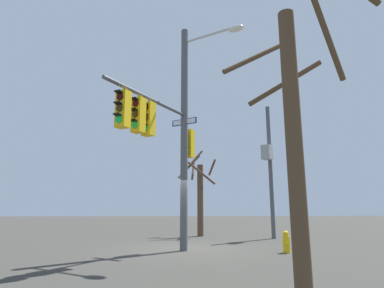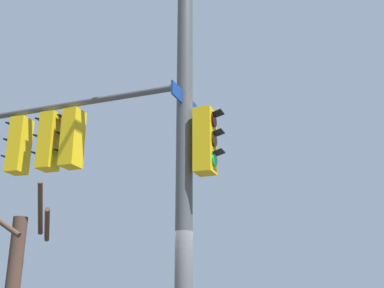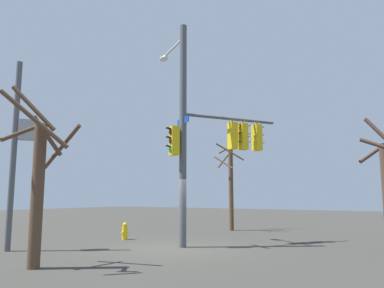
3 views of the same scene
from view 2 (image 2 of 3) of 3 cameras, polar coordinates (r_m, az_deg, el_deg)
name	(u,v)px [view 2 (image 2 of 3)]	position (r m, az deg, el deg)	size (l,w,h in m)	color
main_signal_pole_assembly	(136,118)	(8.36, -6.72, 3.17)	(4.20, 4.58, 8.64)	#4C4F54
bare_tree_corner	(15,278)	(14.02, -20.42, -14.80)	(1.71, 1.68, 4.68)	#4A352B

